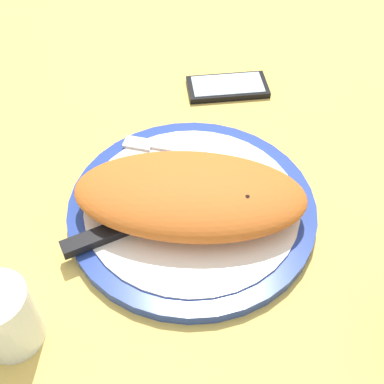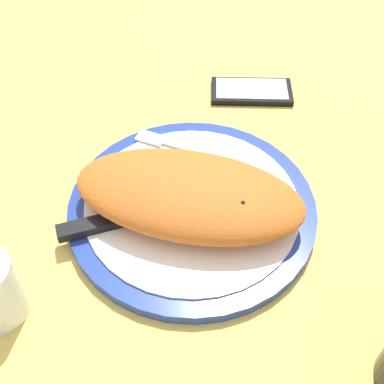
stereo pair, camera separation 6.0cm
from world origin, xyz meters
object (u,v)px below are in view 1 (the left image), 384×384
Objects in this scene: fork at (175,149)px; knife at (129,226)px; smartphone at (225,86)px; calzone at (193,195)px; water_glass at (6,320)px; plate at (192,207)px.

knife is at bearing 81.65° from fork.
fork is at bearing 77.10° from smartphone.
calzone is 3.64× the size of water_glass.
knife reaches higher than smartphone.
water_glass reaches higher than smartphone.
fork is at bearing -63.86° from calzone.
calzone is at bearing -146.90° from knife.
fork is (4.44, -8.66, 1.16)cm from plate.
plate reaches higher than smartphone.
knife is at bearing 40.80° from plate.
plate is 25.36cm from water_glass.
knife is at bearing 33.10° from calzone.
knife reaches higher than plate.
calzone is (-0.37, 1.14, 3.74)cm from plate.
smartphone is (0.38, -26.35, -0.33)cm from plate.
water_glass reaches higher than calzone.
smartphone is (0.76, -27.49, -4.07)cm from calzone.
calzone reaches higher than fork.
fork reaches higher than plate.
smartphone is at bearing -106.80° from water_glass.
calzone reaches higher than knife.
water_glass reaches higher than plate.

